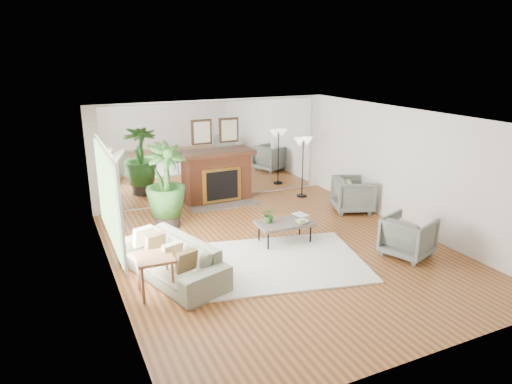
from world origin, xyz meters
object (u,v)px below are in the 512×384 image
armchair_back (353,194)px  floor_lamp (303,146)px  sofa (171,259)px  fireplace (219,176)px  coffee_table (285,224)px  side_table (154,263)px  armchair_front (408,236)px  potted_ficus (166,183)px

armchair_back → floor_lamp: size_ratio=0.57×
sofa → floor_lamp: 5.24m
fireplace → coffee_table: size_ratio=1.85×
fireplace → coffee_table: fireplace is taller
coffee_table → armchair_back: 2.55m
coffee_table → floor_lamp: floor_lamp is taller
fireplace → side_table: 4.60m
floor_lamp → fireplace: bearing=167.2°
armchair_front → side_table: 4.54m
armchair_back → floor_lamp: (-0.51, 1.48, 0.91)m
sofa → armchair_back: (4.73, 1.45, 0.08)m
sofa → armchair_front: (4.14, -1.00, 0.05)m
sofa → armchair_front: 4.26m
armchair_back → armchair_front: 2.52m
armchair_back → potted_ficus: potted_ficus is taller
sofa → armchair_back: bearing=89.4°
armchair_front → potted_ficus: (-3.61, 3.29, 0.59)m
fireplace → armchair_front: size_ratio=2.51×
fireplace → armchair_front: bearing=-65.5°
sofa → armchair_front: bearing=58.8°
coffee_table → potted_ficus: size_ratio=0.61×
sofa → armchair_back: 4.95m
side_table → floor_lamp: size_ratio=0.41×
side_table → floor_lamp: (4.59, 3.38, 0.78)m
floor_lamp → coffee_table: bearing=-126.8°
armchair_front → coffee_table: bearing=29.8°
fireplace → side_table: bearing=-122.9°
armchair_back → armchair_front: armchair_back is taller
armchair_back → potted_ficus: size_ratio=0.49×
floor_lamp → armchair_back: bearing=-71.1°
side_table → fireplace: bearing=57.1°
fireplace → armchair_back: bearing=-36.9°
sofa → potted_ficus: potted_ficus is taller
coffee_table → side_table: bearing=-161.6°
fireplace → armchair_back: size_ratio=2.33×
fireplace → sofa: size_ratio=0.93×
potted_ficus → coffee_table: bearing=-44.7°
potted_ficus → floor_lamp: size_ratio=1.17×
coffee_table → armchair_back: (2.35, 0.99, 0.00)m
sofa → armchair_back: size_ratio=2.50×
coffee_table → armchair_front: bearing=-39.6°
sofa → floor_lamp: bearing=107.1°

